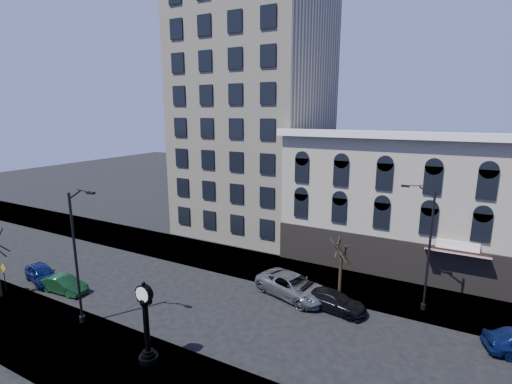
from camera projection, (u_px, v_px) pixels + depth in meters
The scene contains 14 objects.
ground at pixel (207, 305), 27.45m from camera, with size 160.00×160.00×0.00m, color black.
sidewalk_far at pixel (257, 265), 34.33m from camera, with size 160.00×6.00×0.12m, color gray.
sidewalk_near at pixel (122, 368), 20.55m from camera, with size 160.00×6.00×0.12m, color gray.
cream_tower at pixel (255, 65), 42.47m from camera, with size 15.90×15.40×42.50m.
victorian_row at pixel (412, 200), 34.32m from camera, with size 22.60×11.19×12.50m.
street_clock at pixel (146, 326), 20.64m from camera, with size 1.10×1.10×4.85m.
street_lamp_near at pixel (79, 222), 23.22m from camera, with size 2.45×0.46×9.45m.
street_lamp_far at pixel (422, 215), 25.49m from camera, with size 2.38×0.39×9.19m.
bare_tree_far at pixel (342, 245), 28.39m from camera, with size 2.98×2.98×5.12m.
warning_sign at pixel (4, 273), 28.84m from camera, with size 0.76×0.16×2.35m.
car_near_a at pixel (42, 274), 30.98m from camera, with size 1.74×4.32×1.47m, color #0C194C.
car_near_b at pixel (64, 284), 29.25m from camera, with size 1.37×3.94×1.30m, color #143F1E.
car_far_a at pixel (293, 286), 28.54m from camera, with size 2.82×6.11×1.70m, color #595B60.
car_far_b at pixel (334, 301), 26.60m from camera, with size 1.92×4.73×1.37m, color black.
Camera 1 is at (15.09, -20.35, 13.96)m, focal length 26.00 mm.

